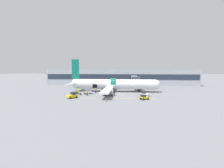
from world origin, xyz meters
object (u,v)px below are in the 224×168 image
Objects in this scene: baggage_tug_mid at (72,95)px; ground_crew_loader_b at (78,91)px; ground_crew_driver at (96,90)px; airplane at (112,84)px; ground_crew_supervisor at (87,93)px; baggage_tug_lead at (144,97)px; baggage_cart_loading at (87,93)px; suitcase_on_tarmac_upright at (81,94)px; ground_crew_loader_a at (79,92)px; baggage_tug_rear at (104,91)px; baggage_tug_spare at (145,94)px.

ground_crew_loader_b is (-0.95, 6.95, 0.22)m from baggage_tug_mid.
ground_crew_driver is (4.91, 9.13, 0.20)m from baggage_tug_mid.
baggage_tug_mid is 1.79× the size of ground_crew_driver.
airplane is 19.20× the size of ground_crew_supervisor.
ground_crew_driver is (5.86, 2.18, -0.02)m from ground_crew_loader_b.
baggage_tug_lead is 18.18m from ground_crew_driver.
baggage_cart_loading is 3.16m from ground_crew_driver.
suitcase_on_tarmac_upright is at bearing -133.10° from ground_crew_driver.
ground_crew_supervisor is (-7.31, -8.57, -1.86)m from airplane.
airplane is at bearing 36.38° from ground_crew_loader_a.
airplane is 13.01m from ground_crew_loader_b.
airplane reaches higher than baggage_tug_mid.
airplane is 18.64× the size of ground_crew_loader_b.
baggage_tug_rear reaches higher than baggage_tug_lead.
baggage_tug_rear is 1.52× the size of ground_crew_loader_b.
baggage_tug_spare is 4.09× the size of suitcase_on_tarmac_upright.
ground_crew_driver is (-5.54, -3.80, -1.86)m from airplane.
baggage_tug_mid is 0.88× the size of baggage_cart_loading.
ground_crew_loader_a is (-20.58, 5.25, 0.29)m from baggage_tug_lead.
ground_crew_loader_a reaches higher than suitcase_on_tarmac_upright.
baggage_tug_lead is 1.63× the size of ground_crew_loader_a.
ground_crew_loader_b is at bearing 147.74° from ground_crew_supervisor.
airplane is at bearing 49.50° from ground_crew_supervisor.
airplane is 12.86m from suitcase_on_tarmac_upright.
baggage_tug_mid reaches higher than baggage_tug_spare.
ground_crew_loader_b is at bearing -159.59° from ground_crew_driver.
baggage_tug_mid is (-20.65, -0.04, 0.16)m from baggage_tug_lead.
baggage_tug_lead is at bearing -13.90° from ground_crew_supervisor.
baggage_tug_mid reaches higher than ground_crew_loader_a.
baggage_tug_mid is 1.15× the size of baggage_tug_rear.
airplane reaches higher than suitcase_on_tarmac_upright.
baggage_tug_spare is 1.63× the size of ground_crew_driver.
ground_crew_loader_b is at bearing 129.35° from suitcase_on_tarmac_upright.
suitcase_on_tarmac_upright is at bearing -50.65° from ground_crew_loader_b.
ground_crew_driver is at bearing 20.41° from ground_crew_loader_b.
ground_crew_loader_a is at bearing 89.21° from baggage_tug_mid.
ground_crew_loader_b reaches higher than baggage_tug_spare.
baggage_tug_spare is 1.76× the size of ground_crew_loader_a.
ground_crew_loader_a is (-7.99, -3.47, 0.15)m from baggage_tug_rear.
baggage_tug_lead is 20.37m from suitcase_on_tarmac_upright.
ground_crew_driver is at bearing -145.57° from airplane.
ground_crew_loader_b is at bearing -168.68° from baggage_tug_rear.
ground_crew_loader_b is (-22.40, 2.01, 0.29)m from baggage_tug_spare.
suitcase_on_tarmac_upright is (-2.31, 0.41, -0.64)m from ground_crew_supervisor.
ground_crew_loader_b is at bearing 97.77° from baggage_tug_mid.
baggage_tug_lead is 19.51m from baggage_cart_loading.
ground_crew_loader_a reaches higher than baggage_tug_spare.
ground_crew_loader_b reaches higher than ground_crew_loader_a.
baggage_tug_spare is 1.59× the size of ground_crew_loader_b.
ground_crew_driver is (-15.74, 9.10, 0.36)m from baggage_tug_lead.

